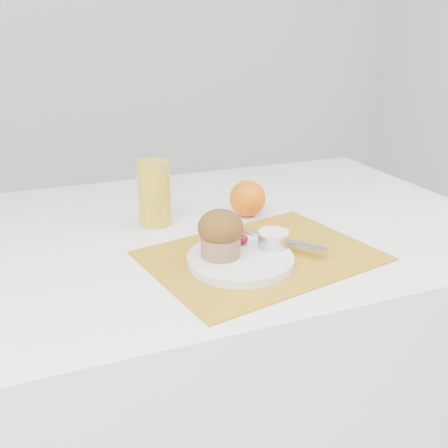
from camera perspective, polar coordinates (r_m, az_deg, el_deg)
name	(u,v)px	position (r m, az deg, el deg)	size (l,w,h in m)	color
table	(217,366)	(1.27, -0.84, -15.97)	(1.20, 0.80, 0.75)	white
placemat	(261,256)	(0.93, 4.24, -3.65)	(0.40, 0.30, 0.00)	#B17B18
plate	(240,260)	(0.89, 1.88, -4.10)	(0.19, 0.19, 0.02)	silver
ramekin	(273,240)	(0.92, 5.65, -1.78)	(0.06, 0.06, 0.03)	silver
cream	(274,233)	(0.92, 5.68, -1.03)	(0.06, 0.06, 0.01)	white
raspberry_near	(235,239)	(0.93, 1.27, -1.69)	(0.02, 0.02, 0.02)	#55020C
raspberry_far	(242,239)	(0.93, 2.12, -1.77)	(0.02, 0.02, 0.02)	#530216
butter_knife	(276,238)	(0.96, 5.96, -1.61)	(0.21, 0.02, 0.01)	#B7BAC0
orange	(248,199)	(1.11, 2.70, 2.93)	(0.08, 0.08, 0.08)	orange
juice_glass	(154,193)	(1.06, -7.97, 3.50)	(0.07, 0.07, 0.14)	gold
muffin	(221,233)	(0.87, -0.40, -1.05)	(0.08, 0.08, 0.09)	#976D49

